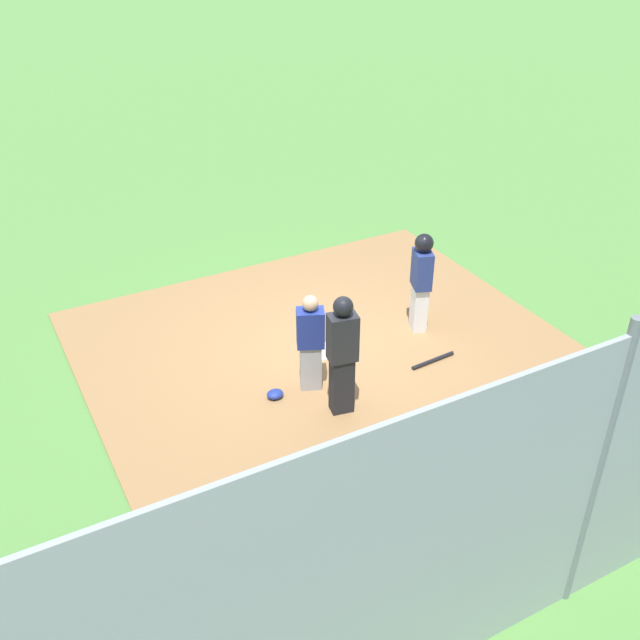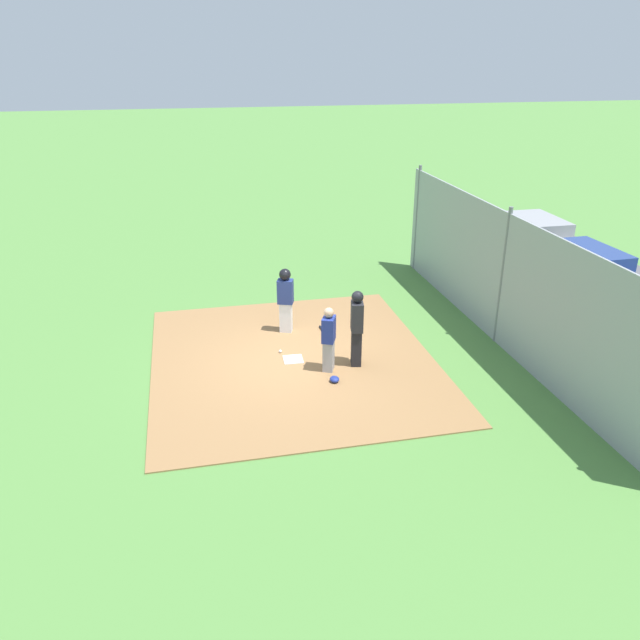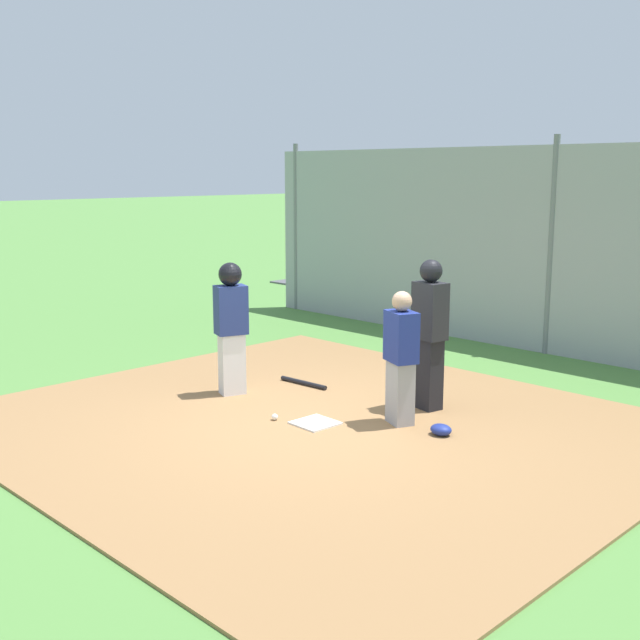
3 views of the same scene
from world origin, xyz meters
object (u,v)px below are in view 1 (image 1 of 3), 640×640
(baseball, at_px, (344,335))
(catcher, at_px, (311,342))
(home_plate, at_px, (327,350))
(runner, at_px, (421,276))
(baseball_bat, at_px, (433,360))
(umpire, at_px, (342,353))
(catcher_mask, at_px, (275,394))

(baseball, bearing_deg, catcher, -139.36)
(home_plate, bearing_deg, runner, -3.97)
(baseball_bat, xyz_separation_m, baseball, (-0.84, 1.25, 0.01))
(catcher, xyz_separation_m, umpire, (0.12, -0.67, 0.17))
(catcher, relative_size, baseball, 20.20)
(umpire, relative_size, baseball, 24.04)
(runner, bearing_deg, baseball, 4.12)
(runner, relative_size, baseball, 22.59)
(home_plate, height_order, baseball_bat, baseball_bat)
(home_plate, xyz_separation_m, catcher_mask, (-1.22, -0.69, 0.05))
(baseball_bat, distance_m, baseball, 1.51)
(home_plate, height_order, catcher_mask, catcher_mask)
(umpire, height_order, catcher_mask, umpire)
(home_plate, xyz_separation_m, runner, (1.61, -0.11, 0.95))
(baseball_bat, bearing_deg, umpire, 6.81)
(home_plate, relative_size, runner, 0.26)
(runner, bearing_deg, catcher, 34.48)
(catcher_mask, xyz_separation_m, baseball, (1.64, 0.92, -0.02))
(umpire, distance_m, catcher_mask, 1.30)
(home_plate, distance_m, baseball_bat, 1.63)
(catcher_mask, bearing_deg, home_plate, 29.52)
(catcher, height_order, baseball_bat, catcher)
(baseball_bat, height_order, catcher_mask, catcher_mask)
(home_plate, distance_m, catcher_mask, 1.40)
(umpire, height_order, runner, umpire)
(catcher_mask, height_order, baseball, catcher_mask)
(runner, bearing_deg, home_plate, 16.17)
(umpire, xyz_separation_m, baseball_bat, (1.79, 0.33, -0.91))
(catcher, bearing_deg, baseball_bat, -76.36)
(runner, xyz_separation_m, catcher_mask, (-2.82, -0.58, -0.90))
(runner, distance_m, catcher_mask, 3.02)
(umpire, height_order, baseball, umpire)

